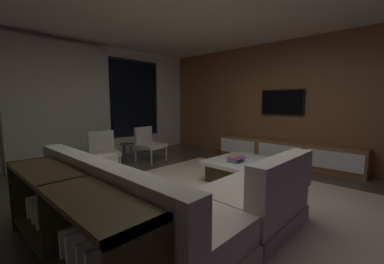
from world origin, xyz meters
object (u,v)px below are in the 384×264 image
coffee_table (246,171)px  accent_chair_by_curtain (103,149)px  media_console (285,153)px  console_table_behind_couch (67,220)px  side_stool (127,147)px  book_stack_on_coffee_table (236,159)px  sectional_couch (165,204)px  mounted_tv (282,102)px  accent_chair_near_window (148,142)px

coffee_table → accent_chair_by_curtain: size_ratio=1.49×
accent_chair_by_curtain → media_console: accent_chair_by_curtain is taller
media_console → console_table_behind_couch: (-4.52, -0.10, 0.16)m
coffee_table → console_table_behind_couch: bearing=-177.9°
side_stool → coffee_table: bearing=-72.7°
book_stack_on_coffee_table → side_stool: (-0.59, 2.40, -0.03)m
sectional_couch → side_stool: 3.00m
sectional_couch → side_stool: (1.24, 2.74, 0.08)m
coffee_table → mounted_tv: mounted_tv is taller
media_console → mounted_tv: mounted_tv is taller
accent_chair_by_curtain → mounted_tv: size_ratio=0.81×
book_stack_on_coffee_table → accent_chair_near_window: accent_chair_near_window is taller
side_stool → media_console: media_console is taller
coffee_table → book_stack_on_coffee_table: bearing=153.5°
coffee_table → accent_chair_by_curtain: (-1.37, 2.40, 0.25)m
book_stack_on_coffee_table → mounted_tv: 2.18m
book_stack_on_coffee_table → side_stool: 2.48m
accent_chair_by_curtain → console_table_behind_couch: bearing=-121.8°
accent_chair_by_curtain → sectional_couch: bearing=-103.7°
mounted_tv → console_table_behind_couch: size_ratio=0.46×
sectional_couch → console_table_behind_couch: bearing=172.0°
media_console → mounted_tv: 1.13m
media_console → book_stack_on_coffee_table: bearing=176.7°
sectional_couch → coffee_table: bearing=6.7°
coffee_table → accent_chair_near_window: accent_chair_near_window is taller
sectional_couch → side_stool: size_ratio=5.43×
book_stack_on_coffee_table → media_console: media_console is taller
accent_chair_by_curtain → mounted_tv: (3.15, -2.21, 0.92)m
media_console → console_table_behind_couch: bearing=-178.7°
book_stack_on_coffee_table → accent_chair_by_curtain: size_ratio=0.35×
coffee_table → media_console: media_console is taller
accent_chair_near_window → accent_chair_by_curtain: (-1.11, -0.03, 0.00)m
mounted_tv → side_stool: bearing=137.8°
accent_chair_by_curtain → accent_chair_near_window: bearing=1.7°
coffee_table → console_table_behind_couch: (-2.93, -0.11, 0.23)m
coffee_table → accent_chair_near_window: size_ratio=1.49×
console_table_behind_couch → sectional_couch: bearing=-8.0°
accent_chair_by_curtain → book_stack_on_coffee_table: bearing=-62.8°
sectional_couch → console_table_behind_couch: 0.93m
accent_chair_near_window → book_stack_on_coffee_table: bearing=-88.3°
side_stool → mounted_tv: (2.55, -2.31, 0.98)m
console_table_behind_couch → book_stack_on_coffee_table: bearing=4.3°
accent_chair_near_window → media_console: accent_chair_near_window is taller
coffee_table → accent_chair_by_curtain: 2.77m
side_stool → mounted_tv: size_ratio=0.48×
coffee_table → media_console: bearing=-0.3°
accent_chair_near_window → side_stool: size_ratio=1.70×
side_stool → book_stack_on_coffee_table: bearing=-76.3°
book_stack_on_coffee_table → coffee_table: bearing=-26.5°
side_stool → console_table_behind_couch: 3.38m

